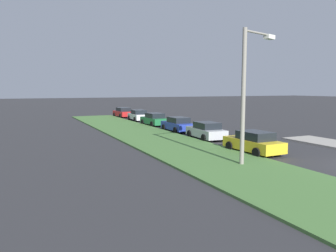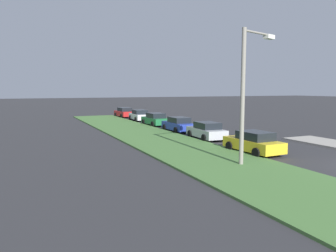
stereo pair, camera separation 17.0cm
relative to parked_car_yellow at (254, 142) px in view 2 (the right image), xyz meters
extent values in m
cube|color=#477238|center=(3.73, 3.69, -0.66)|extent=(60.00, 6.00, 0.12)
cube|color=gold|center=(0.05, 0.00, -0.15)|extent=(4.36, 1.95, 0.70)
cube|color=black|center=(-0.15, -0.01, 0.48)|extent=(2.26, 1.68, 0.55)
cylinder|color=black|center=(1.37, 0.95, -0.40)|extent=(0.65, 0.24, 0.64)
cylinder|color=black|center=(1.43, -0.85, -0.40)|extent=(0.65, 0.24, 0.64)
cylinder|color=black|center=(-1.33, 0.85, -0.40)|extent=(0.65, 0.24, 0.64)
cylinder|color=black|center=(-1.27, -0.95, -0.40)|extent=(0.65, 0.24, 0.64)
cube|color=#B2B5BA|center=(6.57, -0.32, -0.15)|extent=(4.40, 2.04, 0.70)
cube|color=black|center=(6.37, -0.31, 0.48)|extent=(2.29, 1.72, 0.55)
cylinder|color=black|center=(7.97, 0.50, -0.40)|extent=(0.65, 0.26, 0.64)
cylinder|color=black|center=(7.87, -1.30, -0.40)|extent=(0.65, 0.26, 0.64)
cylinder|color=black|center=(5.28, 0.66, -0.40)|extent=(0.65, 0.26, 0.64)
cylinder|color=black|center=(5.17, -1.14, -0.40)|extent=(0.65, 0.26, 0.64)
cube|color=#23389E|center=(12.03, -0.35, -0.15)|extent=(4.30, 1.81, 0.70)
cube|color=black|center=(11.83, -0.35, 0.48)|extent=(2.20, 1.60, 0.55)
cylinder|color=black|center=(13.38, 0.55, -0.40)|extent=(0.64, 0.22, 0.64)
cylinder|color=black|center=(13.38, -1.25, -0.40)|extent=(0.64, 0.22, 0.64)
cylinder|color=black|center=(10.68, 0.55, -0.40)|extent=(0.64, 0.22, 0.64)
cylinder|color=black|center=(10.68, -1.25, -0.40)|extent=(0.64, 0.22, 0.64)
cube|color=#1E6B38|center=(18.12, -0.33, -0.15)|extent=(4.37, 1.96, 0.70)
cube|color=black|center=(17.92, -0.34, 0.48)|extent=(2.26, 1.68, 0.55)
cylinder|color=black|center=(19.43, 0.62, -0.40)|extent=(0.65, 0.24, 0.64)
cylinder|color=black|center=(19.50, -1.18, -0.40)|extent=(0.65, 0.24, 0.64)
cylinder|color=black|center=(16.73, 0.51, -0.40)|extent=(0.65, 0.24, 0.64)
cylinder|color=black|center=(16.80, -1.28, -0.40)|extent=(0.65, 0.24, 0.64)
cube|color=silver|center=(24.34, -0.60, -0.15)|extent=(4.37, 1.98, 0.70)
cube|color=black|center=(24.14, -0.60, 0.48)|extent=(2.26, 1.69, 0.55)
cylinder|color=black|center=(25.73, 0.24, -0.40)|extent=(0.65, 0.25, 0.64)
cylinder|color=black|center=(25.65, -1.56, -0.40)|extent=(0.65, 0.25, 0.64)
cylinder|color=black|center=(23.03, 0.35, -0.40)|extent=(0.65, 0.25, 0.64)
cylinder|color=black|center=(22.96, -1.45, -0.40)|extent=(0.65, 0.25, 0.64)
cube|color=red|center=(30.55, -0.36, -0.15)|extent=(4.39, 2.03, 0.70)
cube|color=black|center=(30.35, -0.37, 0.48)|extent=(2.28, 1.72, 0.55)
cylinder|color=black|center=(31.84, 0.61, -0.40)|extent=(0.65, 0.25, 0.64)
cylinder|color=black|center=(31.94, -1.19, -0.40)|extent=(0.65, 0.25, 0.64)
cylinder|color=black|center=(29.15, 0.46, -0.40)|extent=(0.65, 0.25, 0.64)
cylinder|color=black|center=(29.25, -1.33, -0.40)|extent=(0.65, 0.25, 0.64)
cylinder|color=gray|center=(-2.69, 3.05, 3.03)|extent=(0.24, 0.24, 7.50)
cylinder|color=gray|center=(-2.34, 1.90, 6.63)|extent=(0.81, 2.33, 0.12)
cube|color=silver|center=(-1.99, 0.75, 6.53)|extent=(0.55, 0.77, 0.24)
camera|label=1|loc=(-17.06, 14.23, 3.54)|focal=34.88mm
camera|label=2|loc=(-17.13, 14.08, 3.54)|focal=34.88mm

